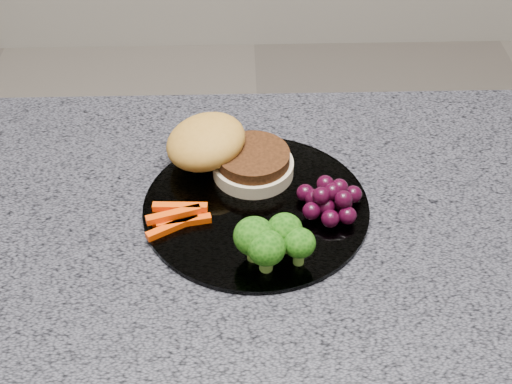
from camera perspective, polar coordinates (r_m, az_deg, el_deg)
countertop at (r=0.79m, az=3.51°, el=-5.45°), size 1.20×0.60×0.04m
plate at (r=0.82m, az=-0.00°, el=-1.20°), size 0.26×0.26×0.01m
burger at (r=0.86m, az=-2.69°, el=3.19°), size 0.17×0.13×0.05m
carrot_sticks at (r=0.80m, az=-6.30°, el=-2.01°), size 0.07×0.05×0.02m
broccoli at (r=0.74m, az=1.26°, el=-3.84°), size 0.09×0.07×0.05m
grape_bunch at (r=0.81m, az=5.97°, el=-0.60°), size 0.08×0.06×0.04m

